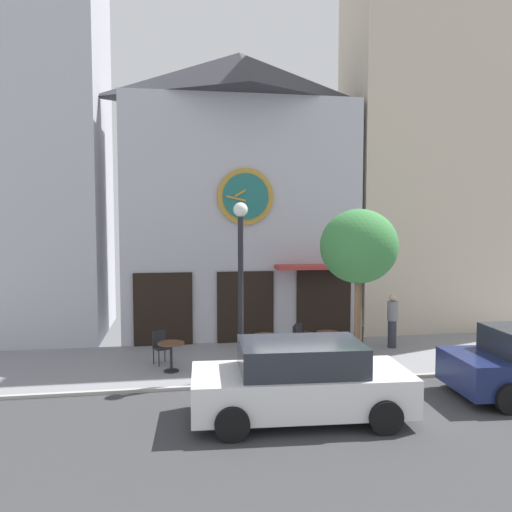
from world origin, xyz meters
TOP-DOWN VIEW (x-y plane):
  - ground_plane at (0.00, -1.22)m, footprint 24.22×11.29m
  - clock_building at (-1.00, 5.77)m, footprint 7.85×4.10m
  - neighbor_building_left at (-8.44, 6.76)m, footprint 5.67×4.72m
  - neighbor_building_right at (6.55, 5.96)m, footprint 7.00×3.10m
  - street_lamp at (-1.62, 0.76)m, footprint 0.36×0.36m
  - street_tree at (1.48, 0.83)m, footprint 2.03×1.83m
  - cafe_table_near_door at (-3.35, 1.52)m, footprint 0.70×0.70m
  - cafe_table_leftmost at (-0.73, 2.17)m, footprint 0.74×0.74m
  - cafe_table_center_left at (1.07, 2.13)m, footprint 0.63×0.63m
  - cafe_chair_corner at (-0.27, 1.48)m, footprint 0.57×0.57m
  - cafe_chair_left_end at (1.94, 2.14)m, footprint 0.45×0.45m
  - cafe_chair_near_lamp at (0.43, 2.70)m, footprint 0.57×0.57m
  - cafe_chair_under_awning at (0.45, 1.65)m, footprint 0.54×0.54m
  - cafe_chair_by_entrance at (0.05, 2.25)m, footprint 0.43×0.43m
  - cafe_chair_near_tree at (-0.93, 1.36)m, footprint 0.52×0.52m
  - cafe_chair_facing_wall at (-3.65, 2.30)m, footprint 0.54×0.54m
  - pedestrian_grey at (3.39, 2.95)m, footprint 0.42×0.42m
  - parked_car_white at (-0.78, -2.05)m, footprint 4.39×2.19m

SIDE VIEW (x-z plane):
  - ground_plane at x=0.00m, z-range -0.09..0.04m
  - cafe_table_center_left at x=1.07m, z-range 0.13..0.88m
  - cafe_table_leftmost at x=-0.73m, z-range 0.16..0.88m
  - cafe_chair_corner at x=-0.27m, z-range 0.08..0.98m
  - cafe_chair_left_end at x=1.94m, z-range 0.08..0.98m
  - cafe_chair_near_lamp at x=0.43m, z-range 0.08..0.98m
  - cafe_chair_under_awning at x=0.45m, z-range 0.08..0.98m
  - cafe_chair_by_entrance at x=0.05m, z-range 0.08..0.98m
  - cafe_chair_near_tree at x=-0.93m, z-range 0.08..0.98m
  - cafe_chair_facing_wall at x=-3.65m, z-range 0.08..0.98m
  - cafe_table_near_door at x=-3.35m, z-range 0.15..0.92m
  - parked_car_white at x=-0.78m, z-range -0.01..1.54m
  - pedestrian_grey at x=3.39m, z-range 0.03..1.70m
  - street_lamp at x=-1.62m, z-range 0.03..4.42m
  - street_tree at x=1.48m, z-range 1.13..5.37m
  - clock_building at x=-1.00m, z-range 0.14..9.75m
  - neighbor_building_left at x=-8.44m, z-range 0.00..12.99m
  - neighbor_building_right at x=6.55m, z-range 0.00..14.93m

